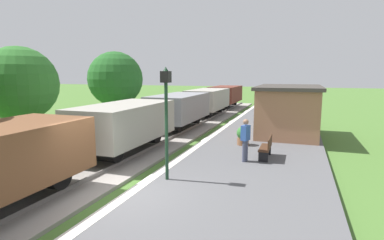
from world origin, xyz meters
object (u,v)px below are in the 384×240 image
Objects in this scene: person_waiting at (245,138)px; lamp_post_near at (166,103)px; potted_planter at (243,135)px; bench_near_hut at (267,147)px; freight_train at (179,110)px; tree_trackside_mid at (20,84)px; bench_down_platform at (281,116)px; tree_trackside_far at (115,79)px; station_hut at (288,110)px.

lamp_post_near is at bearing 73.91° from person_waiting.
bench_near_hut is at bearing -57.03° from potted_planter.
freight_train is 8.50m from bench_near_hut.
lamp_post_near reaches higher than bench_near_hut.
person_waiting is at bearing -135.89° from bench_near_hut.
bench_near_hut is 1.17m from person_waiting.
potted_planter is 10.76m from tree_trackside_mid.
bench_near_hut is 11.46m from tree_trackside_mid.
person_waiting is 0.34× the size of tree_trackside_mid.
bench_down_platform is 14.12m from lamp_post_near.
bench_down_platform is (0.00, 9.94, 0.00)m from bench_near_hut.
tree_trackside_mid is at bearing -170.06° from bench_near_hut.
lamp_post_near is 0.74× the size of tree_trackside_mid.
freight_train is 5.11m from tree_trackside_far.
bench_down_platform is at bearing 33.89° from freight_train.
potted_planter is at bearing -99.81° from bench_down_platform.
bench_near_hut is 5.14m from lamp_post_near.
tree_trackside_mid reaches higher than lamp_post_near.
person_waiting is at bearing 6.57° from tree_trackside_mid.
potted_planter is at bearing 122.97° from bench_near_hut.
station_hut reaches higher than bench_near_hut.
station_hut is 14.07m from tree_trackside_mid.
tree_trackside_far reaches higher than person_waiting.
person_waiting is 10.51m from tree_trackside_mid.
tree_trackside_mid reaches higher than station_hut.
freight_train is 35.59× the size of potted_planter.
tree_trackside_mid is at bearing -146.12° from station_hut.
person_waiting is (-0.77, -10.70, 0.46)m from bench_down_platform.
person_waiting is 0.46× the size of lamp_post_near.
station_hut reaches higher than freight_train.
station_hut is 4.23m from bench_down_platform.
bench_near_hut is 0.29× the size of tree_trackside_far.
bench_down_platform is 0.30× the size of tree_trackside_mid.
freight_train is 21.73× the size of bench_down_platform.
station_hut is 3.87× the size of bench_down_platform.
tree_trackside_far is at bearing -13.79° from person_waiting.
freight_train reaches higher than potted_planter.
station_hut is 10.26m from lamp_post_near.
lamp_post_near is (-1.50, -5.82, 2.08)m from potted_planter.
station_hut is at bearing 70.22° from lamp_post_near.
tree_trackside_mid is (-11.01, -11.87, 2.53)m from bench_down_platform.
station_hut is 3.87× the size of bench_near_hut.
potted_planter is 0.18× the size of tree_trackside_mid.
bench_near_hut is (6.21, -5.78, -0.68)m from freight_train.
potted_planter is 10.57m from tree_trackside_far.
person_waiting is 1.87× the size of potted_planter.
person_waiting is 0.33× the size of tree_trackside_far.
tree_trackside_far reaches higher than potted_planter.
bench_down_platform is at bearing 80.19° from potted_planter.
tree_trackside_far is (0.09, 7.68, 0.09)m from tree_trackside_mid.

